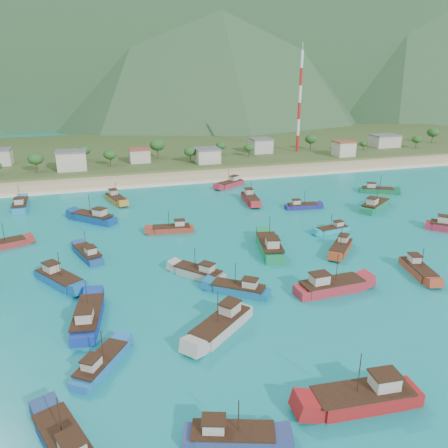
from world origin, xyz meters
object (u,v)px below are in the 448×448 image
object	(u,v)px
boat_15	(88,318)
boat_30	(375,206)
boat_28	(199,273)
boat_10	(377,191)
boat_29	(172,229)
boat_16	(364,398)
boat_2	(101,365)
boat_24	(341,248)
boat_33	(230,184)
boat_14	(2,245)
boat_22	(302,207)
boat_26	(231,437)
boat_12	(66,446)
boat_19	(88,254)
boat_0	(116,199)
boat_25	(239,290)
boat_23	(333,230)
boat_27	(330,287)
boat_32	(94,218)
boat_20	(21,205)
radio_tower	(300,102)
boat_1	(270,247)
boat_7	(222,325)
boat_11	(418,270)
boat_8	(59,279)
boat_31	(250,199)

from	to	relation	value
boat_15	boat_30	size ratio (longest dim) A/B	1.00
boat_28	boat_30	size ratio (longest dim) A/B	0.77
boat_10	boat_29	xyz separation A→B (m)	(-67.15, -16.12, -0.07)
boat_16	boat_2	bearing A→B (deg)	66.33
boat_24	boat_33	bearing A→B (deg)	-41.38
boat_24	boat_14	bearing A→B (deg)	25.12
boat_29	boat_24	bearing A→B (deg)	-116.58
boat_10	boat_14	size ratio (longest dim) A/B	1.02
boat_22	boat_26	bearing A→B (deg)	-24.95
boat_12	boat_19	distance (m)	49.12
boat_19	boat_22	size ratio (longest dim) A/B	1.13
boat_0	boat_15	world-z (taller)	boat_15
boat_25	boat_23	bearing A→B (deg)	-16.98
boat_12	boat_27	world-z (taller)	boat_27
boat_32	boat_20	bearing A→B (deg)	92.13
boat_15	boat_30	xyz separation A→B (m)	(75.19, 36.62, 0.06)
boat_25	boat_20	bearing A→B (deg)	70.30
boat_15	boat_28	xyz separation A→B (m)	(19.45, 10.48, -0.20)
radio_tower	boat_26	size ratio (longest dim) A/B	4.35
boat_16	boat_19	world-z (taller)	boat_16
boat_27	boat_15	bearing A→B (deg)	-94.88
boat_1	boat_7	distance (m)	30.92
boat_22	boat_11	bearing A→B (deg)	9.26
boat_16	boat_24	distance (m)	45.42
boat_8	boat_23	world-z (taller)	boat_8
boat_20	boat_26	world-z (taller)	boat_20
boat_8	boat_27	world-z (taller)	boat_27
boat_11	boat_19	world-z (taller)	boat_11
radio_tower	boat_26	distance (m)	167.33
boat_15	boat_20	bearing A→B (deg)	112.89
boat_12	boat_32	bearing A→B (deg)	64.54
boat_7	boat_22	world-z (taller)	boat_7
boat_14	boat_25	size ratio (longest dim) A/B	1.06
boat_0	boat_15	distance (m)	65.46
boat_14	boat_26	world-z (taller)	boat_14
boat_10	boat_25	world-z (taller)	boat_10
boat_22	boat_14	bearing A→B (deg)	-77.90
boat_0	boat_2	size ratio (longest dim) A/B	1.23
boat_2	boat_24	world-z (taller)	boat_24
boat_11	boat_22	size ratio (longest dim) A/B	1.13
boat_16	boat_20	bearing A→B (deg)	31.43
boat_22	boat_16	bearing A→B (deg)	-14.85
boat_14	radio_tower	bearing A→B (deg)	107.09
boat_11	boat_28	bearing A→B (deg)	-1.66
radio_tower	boat_10	xyz separation A→B (m)	(-5.81, -67.46, -22.17)
radio_tower	boat_8	size ratio (longest dim) A/B	3.82
boat_1	boat_32	distance (m)	46.36
boat_32	boat_31	bearing A→B (deg)	-38.61
boat_27	boat_8	bearing A→B (deg)	-113.19
boat_26	boat_28	size ratio (longest dim) A/B	1.02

